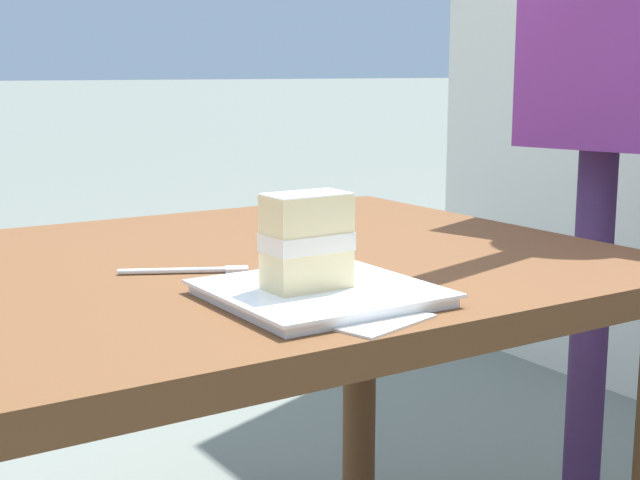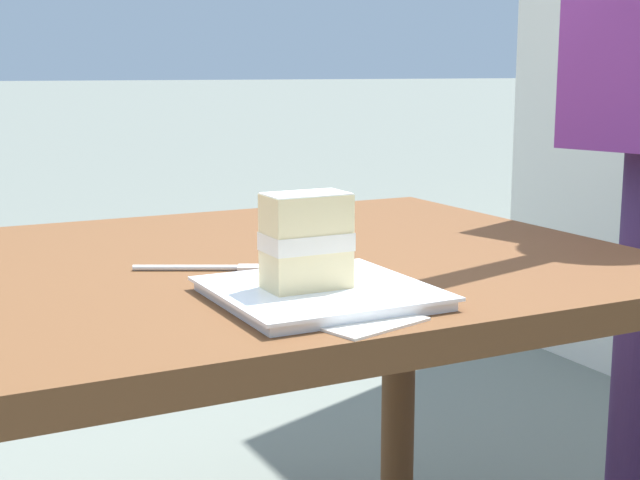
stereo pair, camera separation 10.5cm
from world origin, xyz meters
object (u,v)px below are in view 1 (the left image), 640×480
at_px(dessert_plate, 320,293).
at_px(dessert_fork, 193,270).
at_px(cake_slice, 307,241).
at_px(patio_table, 104,341).
at_px(paper_napkin, 372,319).

bearing_deg(dessert_plate, dessert_fork, 107.11).
relative_size(cake_slice, dessert_fork, 0.70).
bearing_deg(dessert_fork, cake_slice, -76.88).
bearing_deg(patio_table, cake_slice, -59.47).
relative_size(patio_table, dessert_plate, 6.15).
relative_size(dessert_plate, dessert_fork, 1.51).
distance_m(patio_table, dessert_plate, 0.33).
height_order(dessert_plate, paper_napkin, dessert_plate).
height_order(dessert_plate, dessert_fork, dessert_plate).
relative_size(dessert_fork, paper_napkin, 1.18).
height_order(dessert_fork, paper_napkin, dessert_fork).
xyz_separation_m(cake_slice, paper_napkin, (0.01, -0.11, -0.07)).
distance_m(patio_table, cake_slice, 0.34).
bearing_deg(patio_table, dessert_fork, -27.58).
relative_size(dessert_plate, cake_slice, 2.17).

